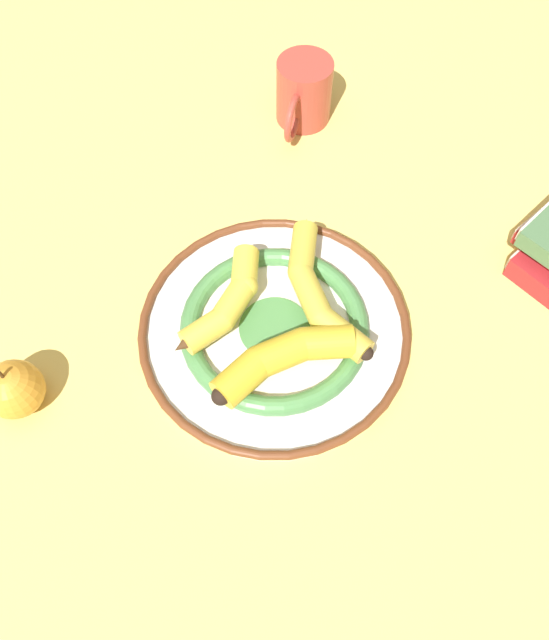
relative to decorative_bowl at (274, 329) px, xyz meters
name	(u,v)px	position (x,y,z in m)	size (l,w,h in m)	color
ground_plane	(266,366)	(-0.02, -0.04, -0.02)	(2.80, 2.80, 0.00)	#E5CC6B
decorative_bowl	(274,329)	(0.00, 0.00, 0.00)	(0.32, 0.32, 0.03)	white
banana_a	(286,356)	(0.00, -0.06, 0.04)	(0.19, 0.07, 0.04)	gold
banana_b	(227,303)	(-0.05, 0.03, 0.03)	(0.13, 0.13, 0.03)	yellow
banana_c	(317,290)	(0.06, 0.02, 0.03)	(0.06, 0.21, 0.03)	gold
coffee_mug	(303,92)	(0.15, 0.35, 0.03)	(0.10, 0.12, 0.09)	#B24238
apple	(14,389)	(-0.30, 0.00, 0.02)	(0.07, 0.07, 0.08)	gold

